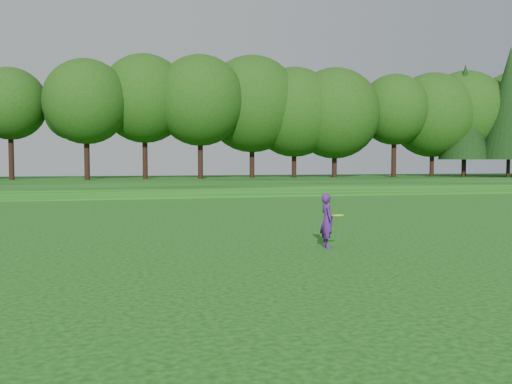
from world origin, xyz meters
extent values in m
plane|color=#0E3C0B|center=(0.00, 0.00, 0.00)|extent=(140.00, 140.00, 0.00)
cube|color=#0E3C0B|center=(0.00, 34.00, 0.30)|extent=(130.00, 30.00, 0.60)
cube|color=gray|center=(0.00, 20.00, 0.02)|extent=(130.00, 1.60, 0.04)
imported|color=#4A1972|center=(3.43, -1.15, 0.73)|extent=(0.36, 0.54, 1.47)
cylinder|color=#D0EF25|center=(3.54, -1.66, 0.93)|extent=(0.31, 0.31, 0.04)
camera|label=1|loc=(-2.02, -15.55, 2.37)|focal=40.00mm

